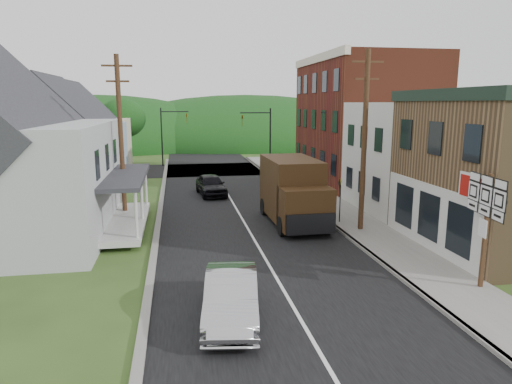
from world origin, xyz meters
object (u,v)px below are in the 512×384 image
silver_sedan (231,297)px  delivery_van (294,192)px  dark_sedan (211,185)px  warning_sign (340,194)px  route_sign_cluster (486,215)px

silver_sedan → delivery_van: bearing=73.8°
silver_sedan → delivery_van: delivery_van is taller
dark_sedan → warning_sign: bearing=-62.6°
delivery_van → warning_sign: 2.48m
route_sign_cluster → silver_sedan: bearing=-168.1°
silver_sedan → warning_sign: warning_sign is taller
silver_sedan → delivery_van: (4.65, 10.55, 1.05)m
dark_sedan → delivery_van: (3.80, -8.58, 1.04)m
silver_sedan → route_sign_cluster: route_sign_cluster is taller
dark_sedan → warning_sign: size_ratio=1.80×
dark_sedan → route_sign_cluster: bearing=-73.3°
dark_sedan → warning_sign: 11.13m
delivery_van → route_sign_cluster: size_ratio=1.58×
warning_sign → dark_sedan: bearing=132.5°
dark_sedan → delivery_van: size_ratio=0.69×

